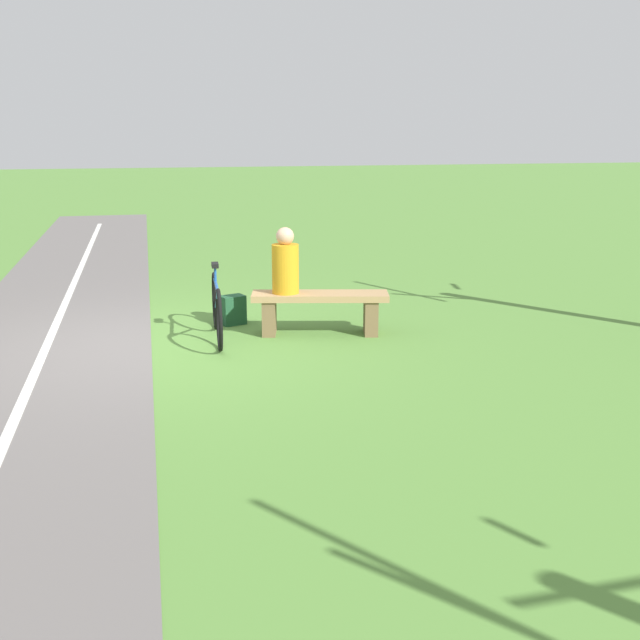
{
  "coord_description": "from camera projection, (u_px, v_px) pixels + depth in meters",
  "views": [
    {
      "loc": [
        -0.07,
        9.0,
        2.5
      ],
      "look_at": [
        -1.44,
        2.75,
        0.9
      ],
      "focal_mm": 44.0,
      "sensor_mm": 36.0,
      "label": 1
    }
  ],
  "objects": [
    {
      "name": "bicycle",
      "position": [
        217.0,
        308.0,
        9.32
      ],
      "size": [
        0.11,
        1.74,
        0.9
      ],
      "rotation": [
        0.0,
        0.0,
        1.53
      ],
      "color": "black",
      "rests_on": "ground_plane"
    },
    {
      "name": "backpack",
      "position": [
        232.0,
        310.0,
        10.07
      ],
      "size": [
        0.35,
        0.32,
        0.38
      ],
      "rotation": [
        0.0,
        0.0,
        3.5
      ],
      "color": "#1E4C2D",
      "rests_on": "ground_plane"
    },
    {
      "name": "bench",
      "position": [
        320.0,
        306.0,
        9.56
      ],
      "size": [
        1.71,
        0.76,
        0.51
      ],
      "rotation": [
        0.0,
        0.0,
        -0.21
      ],
      "color": "#A88456",
      "rests_on": "ground_plane"
    },
    {
      "name": "person_seated",
      "position": [
        285.0,
        264.0,
        9.44
      ],
      "size": [
        0.39,
        0.39,
        0.8
      ],
      "rotation": [
        0.0,
        0.0,
        -0.21
      ],
      "color": "orange",
      "rests_on": "bench"
    },
    {
      "name": "ground_plane",
      "position": [
        149.0,
        346.0,
        9.12
      ],
      "size": [
        80.0,
        80.0,
        0.0
      ],
      "primitive_type": "plane",
      "color": "#548438"
    }
  ]
}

